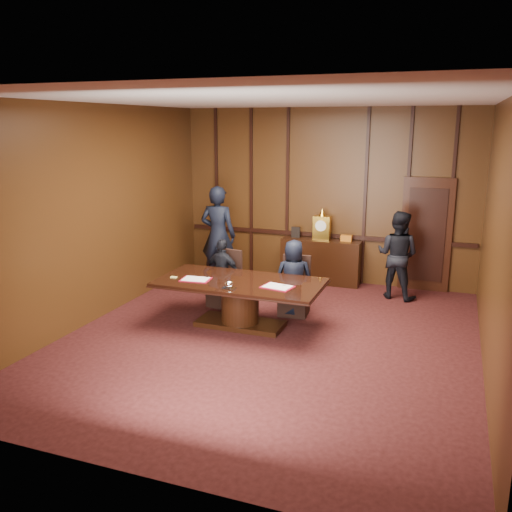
{
  "coord_description": "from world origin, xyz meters",
  "views": [
    {
      "loc": [
        2.46,
        -7.25,
        3.17
      ],
      "look_at": [
        -0.55,
        0.91,
        1.05
      ],
      "focal_mm": 38.0,
      "sensor_mm": 36.0,
      "label": 1
    }
  ],
  "objects_px": {
    "signatory_left": "(223,273)",
    "witness_right": "(397,255)",
    "signatory_right": "(294,278)",
    "witness_left": "(218,235)",
    "conference_table": "(240,296)",
    "sideboard": "(321,259)"
  },
  "relations": [
    {
      "from": "signatory_right",
      "to": "witness_left",
      "type": "xyz_separation_m",
      "value": [
        -1.97,
        1.31,
        0.34
      ]
    },
    {
      "from": "sideboard",
      "to": "signatory_left",
      "type": "bearing_deg",
      "value": -121.51
    },
    {
      "from": "witness_right",
      "to": "conference_table",
      "type": "bearing_deg",
      "value": 63.18
    },
    {
      "from": "witness_left",
      "to": "witness_right",
      "type": "xyz_separation_m",
      "value": [
        3.5,
        0.29,
        -0.18
      ]
    },
    {
      "from": "conference_table",
      "to": "signatory_right",
      "type": "xyz_separation_m",
      "value": [
        0.65,
        0.8,
        0.14
      ]
    },
    {
      "from": "signatory_right",
      "to": "witness_left",
      "type": "distance_m",
      "value": 2.39
    },
    {
      "from": "signatory_right",
      "to": "witness_left",
      "type": "relative_size",
      "value": 0.65
    },
    {
      "from": "conference_table",
      "to": "witness_left",
      "type": "distance_m",
      "value": 2.54
    },
    {
      "from": "signatory_left",
      "to": "witness_right",
      "type": "xyz_separation_m",
      "value": [
        2.83,
        1.6,
        0.21
      ]
    },
    {
      "from": "conference_table",
      "to": "witness_right",
      "type": "xyz_separation_m",
      "value": [
        2.18,
        2.4,
        0.31
      ]
    },
    {
      "from": "sideboard",
      "to": "conference_table",
      "type": "relative_size",
      "value": 0.61
    },
    {
      "from": "witness_left",
      "to": "witness_right",
      "type": "relative_size",
      "value": 1.22
    },
    {
      "from": "witness_right",
      "to": "sideboard",
      "type": "bearing_deg",
      "value": -1.82
    },
    {
      "from": "witness_right",
      "to": "signatory_right",
      "type": "bearing_deg",
      "value": 61.71
    },
    {
      "from": "sideboard",
      "to": "signatory_right",
      "type": "distance_m",
      "value": 2.08
    },
    {
      "from": "signatory_left",
      "to": "signatory_right",
      "type": "height_order",
      "value": "signatory_right"
    },
    {
      "from": "signatory_right",
      "to": "witness_left",
      "type": "height_order",
      "value": "witness_left"
    },
    {
      "from": "sideboard",
      "to": "witness_left",
      "type": "xyz_separation_m",
      "value": [
        -1.94,
        -0.77,
        0.51
      ]
    },
    {
      "from": "witness_right",
      "to": "witness_left",
      "type": "bearing_deg",
      "value": 20.11
    },
    {
      "from": "signatory_left",
      "to": "signatory_right",
      "type": "relative_size",
      "value": 0.94
    },
    {
      "from": "witness_left",
      "to": "witness_right",
      "type": "bearing_deg",
      "value": -177.63
    },
    {
      "from": "signatory_left",
      "to": "signatory_right",
      "type": "xyz_separation_m",
      "value": [
        1.3,
        0.0,
        0.04
      ]
    }
  ]
}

